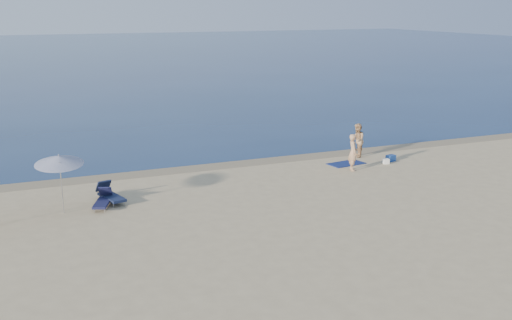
% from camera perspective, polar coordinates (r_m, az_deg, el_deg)
% --- Properties ---
extents(sea, '(240.00, 160.00, 0.01)m').
position_cam_1_polar(sea, '(112.61, -16.91, 8.88)').
color(sea, '#0C2249').
rests_on(sea, ground).
extents(wet_sand_strip, '(240.00, 1.60, 0.00)m').
position_cam_1_polar(wet_sand_strip, '(34.54, -0.76, -0.23)').
color(wet_sand_strip, '#847254').
rests_on(wet_sand_strip, ground).
extents(person_left, '(0.64, 0.79, 1.89)m').
position_cam_1_polar(person_left, '(33.12, 8.61, 0.68)').
color(person_left, tan).
rests_on(person_left, ground).
extents(person_right, '(1.05, 1.14, 1.89)m').
position_cam_1_polar(person_right, '(36.05, 9.00, 1.73)').
color(person_right, tan).
rests_on(person_right, ground).
extents(beach_towel, '(2.08, 1.36, 0.03)m').
position_cam_1_polar(beach_towel, '(34.60, 8.02, -0.32)').
color(beach_towel, '#0F1C4F').
rests_on(beach_towel, ground).
extents(white_bag, '(0.35, 0.32, 0.27)m').
position_cam_1_polar(white_bag, '(34.96, 11.47, -0.11)').
color(white_bag, white).
rests_on(white_bag, ground).
extents(blue_cooler, '(0.55, 0.44, 0.34)m').
position_cam_1_polar(blue_cooler, '(35.59, 11.90, 0.17)').
color(blue_cooler, '#1C4398').
rests_on(blue_cooler, ground).
extents(umbrella_near, '(2.32, 2.35, 2.56)m').
position_cam_1_polar(umbrella_near, '(26.98, -17.11, 0.01)').
color(umbrella_near, silver).
rests_on(umbrella_near, ground).
extents(lounger_left, '(1.04, 1.97, 0.83)m').
position_cam_1_polar(lounger_left, '(28.39, -12.82, -3.05)').
color(lounger_left, '#161F3D').
rests_on(lounger_left, ground).
extents(lounger_right, '(1.12, 1.76, 0.74)m').
position_cam_1_polar(lounger_right, '(27.75, -13.46, -3.55)').
color(lounger_right, '#16183C').
rests_on(lounger_right, ground).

